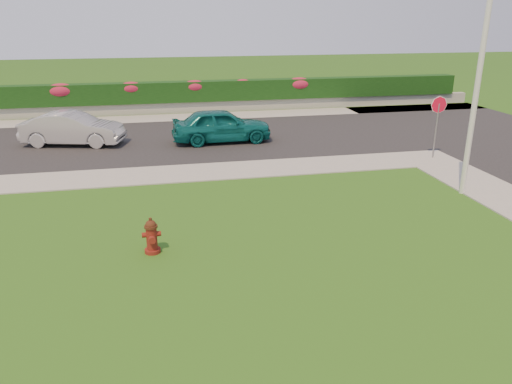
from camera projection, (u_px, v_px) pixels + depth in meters
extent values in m
plane|color=black|center=(337.00, 308.00, 9.29)|extent=(120.00, 120.00, 0.00)
cube|color=black|center=(109.00, 143.00, 21.23)|extent=(26.00, 8.00, 0.04)
cube|color=gray|center=(68.00, 180.00, 16.42)|extent=(24.00, 2.00, 0.04)
cube|color=gray|center=(427.00, 158.00, 18.94)|extent=(2.00, 2.00, 0.04)
cube|color=gray|center=(193.00, 117.00, 26.61)|extent=(34.00, 2.00, 0.04)
cube|color=gray|center=(190.00, 107.00, 27.90)|extent=(34.00, 0.40, 0.60)
cube|color=black|center=(190.00, 91.00, 27.71)|extent=(32.00, 0.90, 1.10)
cylinder|color=#52120C|center=(153.00, 251.00, 11.48)|extent=(0.37, 0.37, 0.09)
cylinder|color=#52120C|center=(152.00, 238.00, 11.37)|extent=(0.25, 0.25, 0.56)
cylinder|color=black|center=(151.00, 227.00, 11.27)|extent=(0.30, 0.30, 0.05)
sphere|color=black|center=(151.00, 225.00, 11.26)|extent=(0.25, 0.25, 0.25)
cylinder|color=black|center=(150.00, 220.00, 11.22)|extent=(0.08, 0.08, 0.08)
cylinder|color=#52120C|center=(144.00, 235.00, 11.30)|extent=(0.11, 0.12, 0.12)
cylinder|color=#52120C|center=(159.00, 234.00, 11.38)|extent=(0.11, 0.12, 0.12)
cylinder|color=#52120C|center=(152.00, 240.00, 11.21)|extent=(0.17, 0.14, 0.16)
imported|color=#0B5958|center=(222.00, 125.00, 21.10)|extent=(4.21, 1.79, 1.42)
imported|color=#A5A7AD|center=(73.00, 129.00, 20.64)|extent=(4.35, 2.40, 1.36)
cylinder|color=silver|center=(475.00, 99.00, 14.34)|extent=(0.16, 0.16, 5.73)
cylinder|color=slate|center=(436.00, 131.00, 18.65)|extent=(0.06, 0.06, 2.09)
cylinder|color=red|center=(439.00, 105.00, 18.32)|extent=(0.61, 0.03, 0.61)
cylinder|color=white|center=(439.00, 105.00, 18.32)|extent=(0.65, 0.02, 0.65)
ellipsoid|color=#C0203C|center=(61.00, 91.00, 26.23)|extent=(1.49, 0.96, 0.75)
ellipsoid|color=#C0203C|center=(131.00, 88.00, 26.91)|extent=(1.32, 0.85, 0.66)
ellipsoid|color=#C0203C|center=(195.00, 86.00, 27.57)|extent=(1.32, 0.85, 0.66)
ellipsoid|color=#C0203C|center=(243.00, 84.00, 28.08)|extent=(1.07, 0.69, 0.54)
ellipsoid|color=#C0203C|center=(299.00, 84.00, 28.74)|extent=(1.45, 0.93, 0.72)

